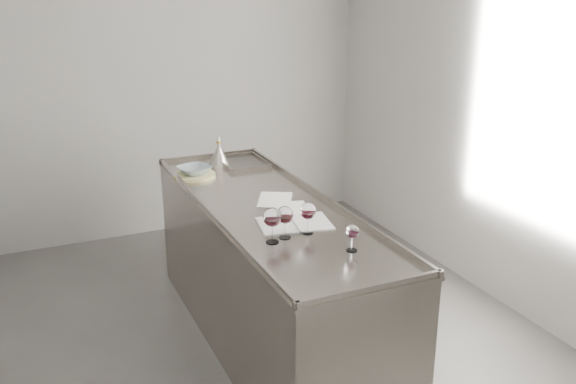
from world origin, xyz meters
name	(u,v)px	position (x,y,z in m)	size (l,w,h in m)	color
room_shell	(200,155)	(0.00, 0.00, 1.40)	(4.54, 5.04, 2.84)	#4A4846
counter	(269,277)	(0.50, 0.30, 0.47)	(0.77, 2.42, 0.97)	gray
wine_glass_left	(285,216)	(0.39, -0.18, 1.07)	(0.09, 0.09, 0.18)	white
wine_glass_middle	(272,218)	(0.31, -0.21, 1.08)	(0.10, 0.10, 0.19)	white
wine_glass_right	(308,212)	(0.53, -0.17, 1.06)	(0.09, 0.09, 0.17)	white
wine_glass_small	(352,232)	(0.64, -0.47, 1.04)	(0.07, 0.07, 0.14)	white
notebook	(295,224)	(0.52, -0.03, 0.95)	(0.44, 0.34, 0.02)	white
loose_paper_top	(291,210)	(0.60, 0.19, 0.94)	(0.21, 0.30, 0.00)	white
loose_paper_under	(275,199)	(0.58, 0.39, 0.94)	(0.20, 0.29, 0.00)	white
trivet	(195,175)	(0.26, 1.07, 0.95)	(0.29, 0.29, 0.02)	beige
ceramic_bowl	(194,170)	(0.26, 1.07, 0.99)	(0.22, 0.22, 0.05)	#8E9FA6
wine_funnel	(219,156)	(0.52, 1.28, 1.01)	(0.15, 0.15, 0.22)	#B2A89E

